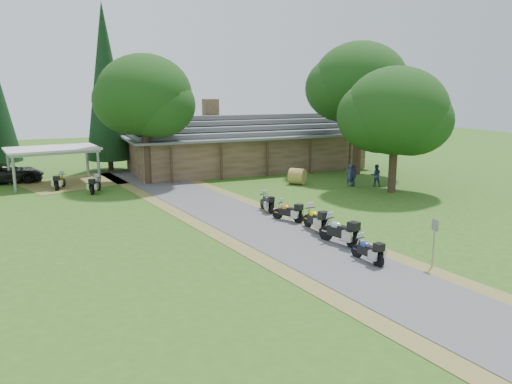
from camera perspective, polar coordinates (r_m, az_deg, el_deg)
name	(u,v)px	position (r m, az deg, el deg)	size (l,w,h in m)	color
ground	(329,259)	(21.68, 8.36, -7.58)	(120.00, 120.00, 0.00)	#2D5518
driveway	(278,235)	(24.79, 2.52, -4.97)	(46.00, 46.00, 0.00)	#4A4A4D
lodge	(247,141)	(44.90, -1.08, 5.80)	(21.40, 9.40, 4.90)	brown
carport	(53,166)	(40.52, -22.14, 2.77)	(6.43, 4.29, 2.79)	silver
car_dark_suv	(5,168)	(42.70, -26.73, 2.42)	(5.83, 2.48, 2.23)	black
motorcycle_row_a	(368,249)	(21.40, 12.63, -6.40)	(1.67, 0.54, 1.14)	navy
motorcycle_row_b	(339,230)	(23.46, 9.50, -4.30)	(2.07, 0.68, 1.42)	#989BA0
motorcycle_row_c	(315,218)	(25.48, 6.80, -3.00)	(1.98, 0.65, 1.35)	#EED200
motorcycle_row_d	(288,211)	(27.24, 3.67, -2.14)	(1.74, 0.57, 1.19)	#C86B23
motorcycle_row_e	(267,202)	(29.39, 1.23, -1.12)	(1.69, 0.55, 1.15)	black
motorcycle_carport_a	(60,181)	(38.65, -21.50, 1.23)	(1.76, 0.58, 1.21)	#D4BF0D
motorcycle_carport_b	(95,184)	(36.39, -17.89, 0.88)	(1.79, 0.58, 1.22)	gray
person_a	(350,173)	(37.51, 10.65, 2.11)	(0.55, 0.39, 1.92)	navy
person_b	(376,173)	(37.87, 13.54, 2.08)	(0.55, 0.39, 1.92)	navy
person_c	(353,174)	(37.56, 11.06, 2.05)	(0.53, 0.38, 1.86)	navy
hay_bale	(297,176)	(37.78, 4.74, 1.80)	(1.22, 1.22, 1.12)	olive
sign_post	(434,244)	(21.36, 19.64, -5.57)	(0.37, 0.06, 2.05)	gray
oak_lodge_left	(145,112)	(38.18, -12.56, 8.87)	(6.99, 6.99, 10.75)	#143710
oak_lodge_right	(359,100)	(42.30, 11.70, 10.21)	(7.67, 7.67, 12.28)	#143710
oak_driveway	(395,127)	(35.54, 15.60, 7.18)	(7.03, 7.03, 9.09)	#143710
cedar_near	(106,88)	(45.26, -16.75, 11.30)	(3.93, 3.93, 14.26)	black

